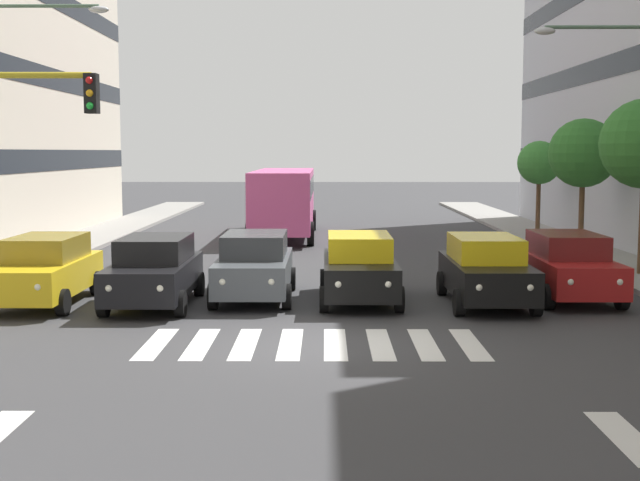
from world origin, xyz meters
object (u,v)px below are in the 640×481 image
at_px(car_3, 255,265).
at_px(street_tree_3, 539,163).
at_px(car_2, 359,267).
at_px(street_tree_2, 583,153).
at_px(car_4, 154,270).
at_px(bus_behind_traffic, 284,196).
at_px(car_1, 486,270).
at_px(street_lamp_right, 11,111).
at_px(car_0, 568,266).
at_px(car_5, 45,269).
at_px(street_lamp_left, 638,124).

height_order(car_3, street_tree_3, street_tree_3).
distance_m(car_2, street_tree_2, 13.27).
height_order(car_4, bus_behind_traffic, bus_behind_traffic).
height_order(bus_behind_traffic, street_tree_2, street_tree_2).
distance_m(car_1, bus_behind_traffic, 17.90).
height_order(car_2, street_tree_2, street_tree_2).
bearing_deg(car_1, bus_behind_traffic, -70.81).
bearing_deg(car_3, street_lamp_right, -17.91).
distance_m(car_0, car_1, 2.43).
distance_m(car_1, car_4, 8.30).
height_order(car_1, street_tree_3, street_tree_3).
relative_size(car_1, car_2, 1.00).
xyz_separation_m(car_1, street_lamp_right, (12.96, -3.08, 4.10)).
relative_size(car_3, bus_behind_traffic, 0.42).
xyz_separation_m(car_0, bus_behind_traffic, (8.16, -16.07, 0.97)).
distance_m(car_1, street_lamp_right, 13.94).
height_order(car_2, car_5, same).
xyz_separation_m(car_1, street_lamp_left, (-4.34, -1.76, 3.68)).
xyz_separation_m(bus_behind_traffic, street_lamp_left, (-10.21, 15.11, 2.71)).
distance_m(car_5, street_tree_2, 19.60).
relative_size(car_2, car_4, 1.00).
relative_size(car_5, street_tree_2, 0.91).
bearing_deg(car_1, street_tree_3, -108.20).
relative_size(car_4, street_lamp_left, 0.62).
relative_size(car_3, street_tree_3, 1.06).
bearing_deg(car_2, street_lamp_left, -169.91).
bearing_deg(car_0, car_2, 3.99).
bearing_deg(car_4, bus_behind_traffic, -98.12).
distance_m(street_lamp_right, street_tree_2, 19.74).
bearing_deg(bus_behind_traffic, street_tree_2, 149.10).
bearing_deg(car_5, car_4, 176.86).
xyz_separation_m(bus_behind_traffic, street_tree_2, (-11.32, 6.77, 1.91)).
bearing_deg(car_5, street_tree_3, -134.34).
xyz_separation_m(car_3, car_5, (5.22, 0.79, 0.00)).
xyz_separation_m(car_4, street_lamp_right, (4.66, -3.23, 4.10)).
bearing_deg(bus_behind_traffic, car_3, 90.00).
height_order(car_2, bus_behind_traffic, bus_behind_traffic).
relative_size(car_5, street_tree_3, 1.06).
distance_m(car_2, car_4, 5.18).
bearing_deg(street_lamp_right, car_0, 171.53).
bearing_deg(car_4, car_3, -158.79).
bearing_deg(car_5, street_lamp_right, -58.85).
distance_m(street_lamp_left, street_lamp_right, 17.35).
xyz_separation_m(car_2, car_4, (5.14, 0.58, 0.00)).
xyz_separation_m(car_2, street_lamp_left, (-7.50, -1.33, 3.68)).
distance_m(car_2, street_lamp_left, 8.46).
height_order(car_0, street_tree_3, street_tree_3).
relative_size(car_4, street_tree_3, 1.06).
bearing_deg(car_5, car_1, 180.00).
relative_size(car_5, street_lamp_left, 0.62).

